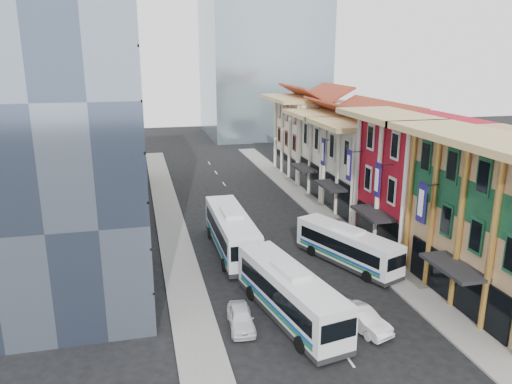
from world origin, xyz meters
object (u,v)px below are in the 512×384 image
object	(u,v)px
shophouse_tan	(512,223)
bus_left_near	(290,293)
sedan_left	(241,318)
sedan_right	(362,319)
bus_left_far	(231,231)
bus_right	(347,246)
office_tower	(60,87)

from	to	relation	value
shophouse_tan	bus_left_near	world-z (taller)	shophouse_tan
sedan_left	sedan_right	distance (m)	7.97
bus_left_far	bus_right	distance (m)	10.45
shophouse_tan	bus_left_near	bearing A→B (deg)	175.87
sedan_right	bus_left_far	bearing A→B (deg)	91.18
bus_left_near	sedan_right	bearing A→B (deg)	-41.00
office_tower	bus_left_near	bearing A→B (deg)	-40.58
office_tower	bus_right	bearing A→B (deg)	-13.26
bus_right	sedan_left	distance (m)	13.59
shophouse_tan	sedan_left	size ratio (longest dim) A/B	3.47
bus_right	sedan_left	size ratio (longest dim) A/B	2.62
bus_left_near	bus_right	bearing A→B (deg)	34.25
office_tower	bus_left_far	size ratio (longest dim) A/B	2.39
bus_left_far	sedan_left	xyz separation A→B (m)	(-1.88, -13.01, -1.32)
shophouse_tan	bus_right	distance (m)	12.90
sedan_right	sedan_left	bearing A→B (deg)	145.11
bus_left_far	office_tower	bearing A→B (deg)	178.91
shophouse_tan	office_tower	xyz separation A→B (m)	(-31.00, 14.00, 9.00)
bus_left_far	sedan_right	bearing A→B (deg)	-69.02
bus_left_far	sedan_left	distance (m)	13.21
office_tower	bus_left_far	bearing A→B (deg)	-0.94
shophouse_tan	office_tower	distance (m)	35.19
sedan_left	sedan_right	world-z (taller)	sedan_right
bus_left_near	bus_right	world-z (taller)	bus_left_near
office_tower	sedan_left	size ratio (longest dim) A/B	7.44
office_tower	bus_left_near	world-z (taller)	office_tower
shophouse_tan	bus_right	world-z (taller)	shophouse_tan
shophouse_tan	sedan_right	distance (m)	12.99
bus_left_far	bus_right	world-z (taller)	bus_left_far
office_tower	sedan_right	xyz separation A→B (m)	(19.20, -15.28, -14.27)
shophouse_tan	office_tower	size ratio (longest dim) A/B	0.47
office_tower	sedan_left	world-z (taller)	office_tower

